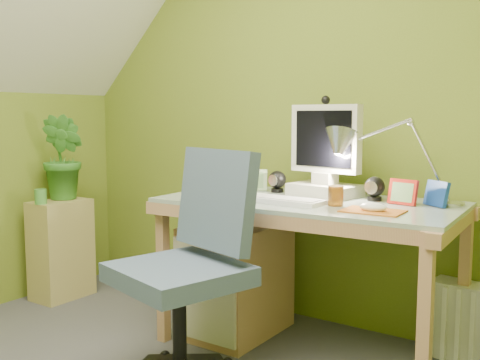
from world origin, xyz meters
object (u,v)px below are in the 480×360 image
Objects in this scene: potted_plant at (64,157)px; radiator at (471,324)px; desk at (307,276)px; desk_lamp at (415,142)px; monitor at (326,140)px; task_chair at (179,269)px; side_ledge at (61,249)px.

potted_plant is 2.52m from radiator.
desk_lamp reaches higher than desk.
potted_plant is (-1.68, -0.29, -0.14)m from monitor.
monitor is 1.01m from task_chair.
radiator is (0.70, 0.32, -0.19)m from desk.
task_chair reaches higher than radiator.
desk_lamp is 1.21m from task_chair.
desk is 2.50× the size of monitor.
desk reaches higher than side_ledge.
monitor is 1.51× the size of radiator.
side_ledge is at bearing -160.19° from radiator.
side_ledge is at bearing -90.00° from potted_plant.
monitor is at bearing 87.07° from desk.
side_ledge is 0.61× the size of task_chair.
desk_lamp reaches higher than monitor.
side_ledge is (-1.68, -0.34, -0.72)m from monitor.
desk is 0.82m from desk_lamp.
task_chair is (-0.72, -0.82, -0.52)m from desk_lamp.
task_chair is at bearing -116.27° from desk.
radiator is at bearing 11.35° from side_ledge.
monitor is 0.55× the size of task_chair.
side_ledge is (-1.68, -0.16, -0.06)m from desk.
potted_plant is at bearing 90.00° from side_ledge.
desk is at bearing -166.47° from desk_lamp.
radiator is at bearing 59.91° from task_chair.
desk_lamp is at bearing 6.52° from monitor.
desk_lamp is at bearing 18.87° from desk.
desk_lamp is at bearing 63.87° from task_chair.
task_chair is 2.77× the size of radiator.
radiator is at bearing 20.94° from desk_lamp.
radiator is at bearing 10.19° from potted_plant.
monitor is at bearing 86.87° from task_chair.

